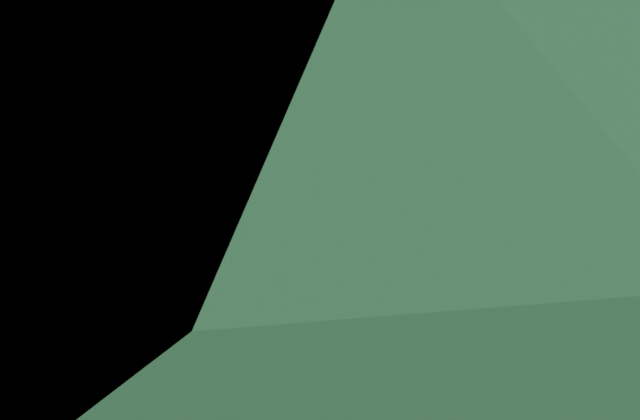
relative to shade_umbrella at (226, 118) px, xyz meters
The scene contains 15 objects.
ground_plane 3.37m from the shade_umbrella, 156.65° to the right, with size 36.00×36.00×0.00m, color #406631.
shade_umbrella is the anchor object (origin of this frame).
patio_dining_table 1.90m from the shade_umbrella, 90.00° to the right, with size 1.38×1.07×0.74m.
patio_chair_near_lawn 2.33m from the shade_umbrella, 167.83° to the right, with size 0.50×0.52×0.90m.
patio_chair_near_hut 2.33m from the shade_umbrella, 83.16° to the right, with size 0.49×0.47×0.90m.
patio_chair_east_end 2.33m from the shade_umbrella, 14.72° to the left, with size 0.52×0.53×0.90m.
patio_chair_west_end 2.33m from the shade_umbrella, 111.49° to the left, with size 0.56×0.55×0.90m.
guest_beside_umbrella 2.40m from the shade_umbrella, 39.35° to the right, with size 0.50×0.40×1.59m.
guest_behind_table 2.41m from the shade_umbrella, 134.63° to the right, with size 0.23×0.60×1.68m.
standing_watcher 4.47m from the shade_umbrella, 143.26° to the right, with size 0.39×0.54×1.66m.
striped_lounge_chair 5.25m from the shade_umbrella, 158.35° to the right, with size 0.91×0.68×0.60m.
zebra_nearest_camera 3.35m from the shade_umbrella, 72.08° to the right, with size 1.56×1.99×1.56m.
zebra_by_umbrella 3.09m from the shade_umbrella, 133.26° to the left, with size 0.99×2.09×1.56m.
acacia_tree_right_background 8.52m from the shade_umbrella, 115.29° to the left, with size 3.05×3.05×5.70m.
brick_patio_kerb 5.12m from the shade_umbrella, 63.61° to the right, with size 2.80×0.36×0.08m, color #974E3C.
Camera 1 is at (-2.26, 9.72, 4.97)m, focal length 36.97 mm.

